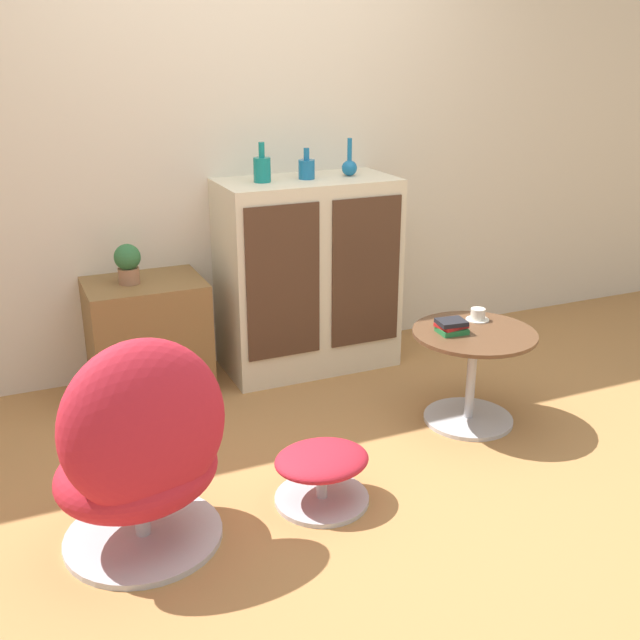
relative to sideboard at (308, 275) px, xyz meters
The scene contains 13 objects.
ground_plane 1.34m from the sideboard, 103.61° to the right, with size 12.00×12.00×0.00m, color #A87542.
wall_back 0.87m from the sideboard, 136.68° to the left, with size 6.40×0.06×2.60m.
sideboard is the anchor object (origin of this frame).
tv_console 0.92m from the sideboard, behind, with size 0.59×0.46×0.60m.
egg_chair 1.77m from the sideboard, 132.11° to the right, with size 0.69×0.65×0.84m.
ottoman 1.44m from the sideboard, 110.72° to the right, with size 0.38×0.38×0.23m.
coffee_table 1.09m from the sideboard, 65.36° to the right, with size 0.58×0.58×0.47m.
vase_leftmost 0.65m from the sideboard, behind, with size 0.09×0.09×0.20m.
vase_inner_left 0.58m from the sideboard, 111.95° to the left, with size 0.09×0.09×0.16m.
vase_inner_right 0.63m from the sideboard, ahead, with size 0.08×0.08×0.20m.
potted_plant 0.98m from the sideboard, behind, with size 0.13×0.13×0.20m.
teacup 1.00m from the sideboard, 57.07° to the right, with size 0.11×0.11×0.06m.
book_stack 0.99m from the sideboard, 70.33° to the right, with size 0.14×0.13×0.06m.
Camera 1 is at (-1.25, -2.45, 1.72)m, focal length 42.00 mm.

